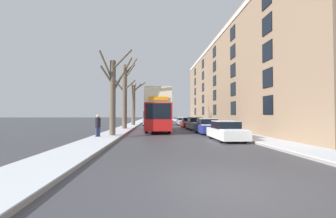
% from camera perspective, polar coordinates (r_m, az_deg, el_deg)
% --- Properties ---
extents(ground_plane, '(320.00, 320.00, 0.00)m').
position_cam_1_polar(ground_plane, '(6.13, 14.86, -18.30)').
color(ground_plane, '#424247').
extents(sidewalk_left, '(2.28, 130.00, 0.16)m').
position_cam_1_polar(sidewalk_left, '(58.70, -7.28, -3.16)').
color(sidewalk_left, gray).
rests_on(sidewalk_left, ground).
extents(sidewalk_right, '(2.28, 130.00, 0.16)m').
position_cam_1_polar(sidewalk_right, '(59.04, 3.38, -3.16)').
color(sidewalk_right, gray).
rests_on(sidewalk_right, ground).
extents(terrace_facade_right, '(9.10, 40.86, 12.50)m').
position_cam_1_polar(terrace_facade_right, '(33.33, 19.29, 6.29)').
color(terrace_facade_right, '#8C7056').
rests_on(terrace_facade_right, ground).
extents(bare_tree_left_0, '(2.70, 1.20, 6.91)m').
position_cam_1_polar(bare_tree_left_0, '(18.64, -13.78, 3.73)').
color(bare_tree_left_0, brown).
rests_on(bare_tree_left_0, ground).
extents(bare_tree_left_1, '(2.93, 2.90, 9.10)m').
position_cam_1_polar(bare_tree_left_1, '(27.56, -10.84, 3.84)').
color(bare_tree_left_1, brown).
rests_on(bare_tree_left_1, ground).
extents(bare_tree_left_2, '(2.25, 4.59, 7.41)m').
position_cam_1_polar(bare_tree_left_2, '(37.00, -8.69, 1.63)').
color(bare_tree_left_2, brown).
rests_on(bare_tree_left_2, ground).
extents(double_decker_bus, '(2.53, 10.42, 4.33)m').
position_cam_1_polar(double_decker_bus, '(24.79, -2.76, 0.05)').
color(double_decker_bus, red).
rests_on(double_decker_bus, ground).
extents(parked_car_0, '(1.75, 4.36, 1.36)m').
position_cam_1_polar(parked_car_0, '(16.27, 14.55, -5.48)').
color(parked_car_0, silver).
rests_on(parked_car_0, ground).
extents(parked_car_1, '(1.80, 4.30, 1.46)m').
position_cam_1_polar(parked_car_1, '(21.62, 9.90, -4.40)').
color(parked_car_1, navy).
rests_on(parked_car_1, ground).
extents(parked_car_2, '(1.76, 4.17, 1.52)m').
position_cam_1_polar(parked_car_2, '(27.45, 6.95, -3.76)').
color(parked_car_2, slate).
rests_on(parked_car_2, ground).
extents(parked_car_3, '(1.89, 4.16, 1.41)m').
position_cam_1_polar(parked_car_3, '(32.97, 5.14, -3.47)').
color(parked_car_3, maroon).
rests_on(parked_car_3, ground).
extents(parked_car_4, '(1.79, 4.55, 1.38)m').
position_cam_1_polar(parked_car_4, '(39.24, 3.71, -3.17)').
color(parked_car_4, '#9EA3AD').
rests_on(parked_car_4, ground).
extents(oncoming_van, '(1.93, 5.03, 2.42)m').
position_cam_1_polar(oncoming_van, '(37.70, -4.82, -2.23)').
color(oncoming_van, '#9EA3AD').
rests_on(oncoming_van, ground).
extents(pedestrian_left_sidewalk, '(0.39, 0.39, 1.81)m').
position_cam_1_polar(pedestrian_left_sidewalk, '(17.59, -17.39, -3.99)').
color(pedestrian_left_sidewalk, navy).
rests_on(pedestrian_left_sidewalk, ground).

